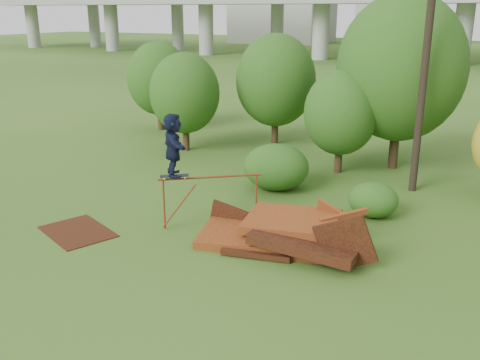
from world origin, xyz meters
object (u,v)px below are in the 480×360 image
at_px(scrap_pile, 283,234).
at_px(flat_plate, 78,232).
at_px(utility_pole, 427,45).
at_px(skater, 173,145).

relative_size(scrap_pile, flat_plate, 2.38).
height_order(flat_plate, utility_pole, utility_pole).
height_order(scrap_pile, skater, skater).
relative_size(flat_plate, utility_pole, 0.22).
relative_size(skater, flat_plate, 0.83).
distance_m(scrap_pile, utility_pole, 8.87).
height_order(scrap_pile, utility_pole, utility_pole).
distance_m(skater, flat_plate, 4.06).
bearing_deg(utility_pole, skater, -129.94).
xyz_separation_m(skater, utility_pole, (5.99, 7.16, 2.70)).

